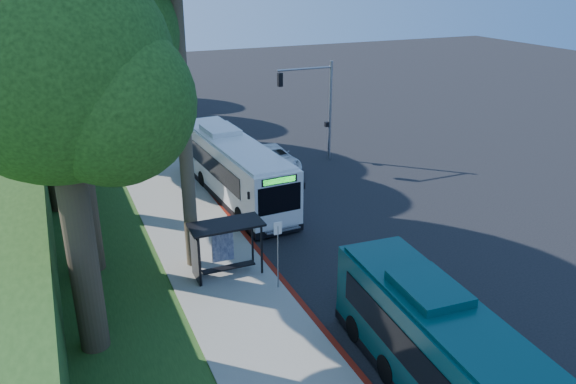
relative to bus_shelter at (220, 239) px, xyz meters
name	(u,v)px	position (x,y,z in m)	size (l,w,h in m)	color
ground	(335,223)	(7.26, 2.86, -1.81)	(140.00, 140.00, 0.00)	black
sidewalk	(204,247)	(-0.04, 2.86, -1.75)	(4.50, 70.00, 0.12)	gray
red_curb	(278,275)	(2.26, -1.14, -1.74)	(0.25, 30.00, 0.13)	maroon
grass_verge	(74,227)	(-5.74, 7.86, -1.78)	(8.00, 70.00, 0.06)	#234719
bus_shelter	(220,239)	(0.00, 0.00, 0.00)	(3.20, 1.51, 2.55)	black
stop_sign_pole	(278,246)	(1.86, -2.14, 0.28)	(0.35, 0.06, 3.17)	gray
traffic_signal_pole	(317,100)	(11.04, 12.86, 2.62)	(4.10, 0.30, 7.00)	gray
tree_0	(59,14)	(-5.14, 2.84, 9.40)	(8.40, 8.00, 15.70)	#382B1E
tree_2	(57,8)	(-4.64, 18.84, 8.67)	(8.82, 8.40, 15.12)	#382B1E
tree_4	(56,6)	(-4.14, 34.84, 7.92)	(8.40, 8.00, 14.14)	#382B1E
tree_5	(64,9)	(-3.16, 42.84, 7.16)	(7.35, 7.00, 12.86)	#382B1E
tree_6	(59,80)	(-5.65, -3.16, 7.90)	(7.56, 7.20, 13.74)	#382B1E
white_bus	(233,166)	(3.53, 8.91, 0.04)	(3.36, 12.83, 3.79)	white
teal_bus	(459,369)	(4.00, -11.05, -0.05)	(3.31, 12.22, 3.60)	#0B3D3E
pickup	(273,158)	(7.58, 12.53, -1.07)	(2.46, 5.33, 1.48)	white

